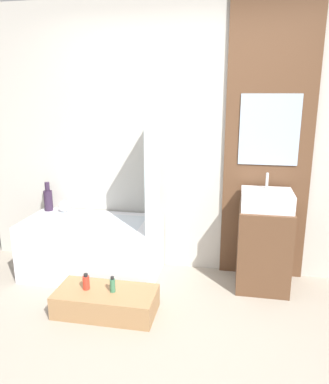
{
  "coord_description": "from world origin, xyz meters",
  "views": [
    {
      "loc": [
        0.49,
        -2.01,
        1.74
      ],
      "look_at": [
        -0.03,
        0.72,
        1.01
      ],
      "focal_mm": 35.0,
      "sensor_mm": 36.0,
      "label": 1
    }
  ],
  "objects_px": {
    "bathtub": "(92,248)",
    "vase_tall_dark": "(48,199)",
    "sink": "(267,200)",
    "bottle_soap_secondary": "(113,285)",
    "bottle_soap_primary": "(86,282)",
    "wooden_step_bench": "(106,301)",
    "vase_round_light": "(64,206)"
  },
  "relations": [
    {
      "from": "bathtub",
      "to": "vase_tall_dark",
      "type": "height_order",
      "value": "vase_tall_dark"
    },
    {
      "from": "sink",
      "to": "bottle_soap_secondary",
      "type": "distance_m",
      "value": 1.52
    },
    {
      "from": "bottle_soap_secondary",
      "to": "vase_tall_dark",
      "type": "bearing_deg",
      "value": 138.62
    },
    {
      "from": "bathtub",
      "to": "sink",
      "type": "xyz_separation_m",
      "value": [
        1.63,
        0.08,
        0.55
      ]
    },
    {
      "from": "bottle_soap_primary",
      "to": "bottle_soap_secondary",
      "type": "xyz_separation_m",
      "value": [
        0.23,
        0.0,
        -0.0
      ]
    },
    {
      "from": "wooden_step_bench",
      "to": "sink",
      "type": "bearing_deg",
      "value": 28.61
    },
    {
      "from": "bottle_soap_primary",
      "to": "bottle_soap_secondary",
      "type": "distance_m",
      "value": 0.23
    },
    {
      "from": "wooden_step_bench",
      "to": "vase_round_light",
      "type": "distance_m",
      "value": 1.23
    },
    {
      "from": "bathtub",
      "to": "bottle_soap_secondary",
      "type": "relative_size",
      "value": 9.73
    },
    {
      "from": "bathtub",
      "to": "bottle_soap_primary",
      "type": "height_order",
      "value": "bathtub"
    },
    {
      "from": "wooden_step_bench",
      "to": "bottle_soap_primary",
      "type": "relative_size",
      "value": 5.96
    },
    {
      "from": "wooden_step_bench",
      "to": "vase_tall_dark",
      "type": "distance_m",
      "value": 1.38
    },
    {
      "from": "wooden_step_bench",
      "to": "bottle_soap_primary",
      "type": "distance_m",
      "value": 0.23
    },
    {
      "from": "vase_tall_dark",
      "to": "vase_round_light",
      "type": "bearing_deg",
      "value": -4.96
    },
    {
      "from": "bathtub",
      "to": "vase_round_light",
      "type": "relative_size",
      "value": 10.73
    },
    {
      "from": "bottle_soap_secondary",
      "to": "bottle_soap_primary",
      "type": "bearing_deg",
      "value": -180.0
    },
    {
      "from": "wooden_step_bench",
      "to": "bottle_soap_primary",
      "type": "bearing_deg",
      "value": 180.0
    },
    {
      "from": "vase_tall_dark",
      "to": "bottle_soap_primary",
      "type": "xyz_separation_m",
      "value": [
        0.74,
        -0.85,
        -0.43
      ]
    },
    {
      "from": "sink",
      "to": "vase_tall_dark",
      "type": "height_order",
      "value": "sink"
    },
    {
      "from": "vase_round_light",
      "to": "wooden_step_bench",
      "type": "bearing_deg",
      "value": -49.2
    },
    {
      "from": "bathtub",
      "to": "bottle_soap_primary",
      "type": "bearing_deg",
      "value": -73.01
    },
    {
      "from": "bathtub",
      "to": "vase_tall_dark",
      "type": "relative_size",
      "value": 4.31
    },
    {
      "from": "vase_tall_dark",
      "to": "bottle_soap_primary",
      "type": "relative_size",
      "value": 2.19
    },
    {
      "from": "vase_tall_dark",
      "to": "bottle_soap_secondary",
      "type": "height_order",
      "value": "vase_tall_dark"
    },
    {
      "from": "wooden_step_bench",
      "to": "vase_tall_dark",
      "type": "height_order",
      "value": "vase_tall_dark"
    },
    {
      "from": "bathtub",
      "to": "vase_round_light",
      "type": "height_order",
      "value": "vase_round_light"
    },
    {
      "from": "vase_tall_dark",
      "to": "bathtub",
      "type": "bearing_deg",
      "value": -23.01
    },
    {
      "from": "vase_tall_dark",
      "to": "bottle_soap_primary",
      "type": "height_order",
      "value": "vase_tall_dark"
    },
    {
      "from": "vase_round_light",
      "to": "bottle_soap_secondary",
      "type": "xyz_separation_m",
      "value": [
        0.79,
        -0.84,
        -0.37
      ]
    },
    {
      "from": "bathtub",
      "to": "wooden_step_bench",
      "type": "relative_size",
      "value": 1.59
    },
    {
      "from": "bathtub",
      "to": "wooden_step_bench",
      "type": "height_order",
      "value": "bathtub"
    },
    {
      "from": "bathtub",
      "to": "sink",
      "type": "bearing_deg",
      "value": 2.71
    }
  ]
}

